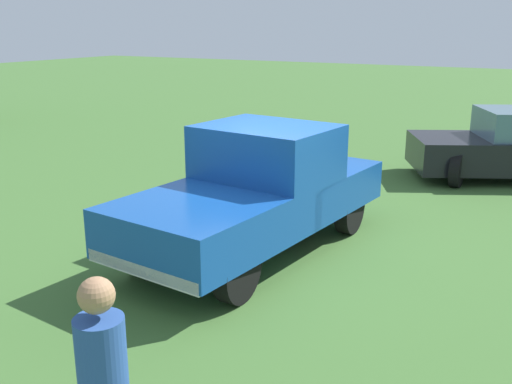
{
  "coord_description": "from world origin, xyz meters",
  "views": [
    {
      "loc": [
        7.48,
        3.87,
        3.25
      ],
      "look_at": [
        0.37,
        -0.13,
        0.9
      ],
      "focal_mm": 41.22,
      "sensor_mm": 36.0,
      "label": 1
    }
  ],
  "objects": [
    {
      "name": "ground_plane",
      "position": [
        0.0,
        0.0,
        0.0
      ],
      "size": [
        80.0,
        80.0,
        0.0
      ],
      "primitive_type": "plane",
      "color": "#3D662D"
    },
    {
      "name": "pickup_truck",
      "position": [
        0.26,
        -0.12,
        0.96
      ],
      "size": [
        4.82,
        2.32,
        1.83
      ],
      "rotation": [
        0.0,
        0.0,
        6.18
      ],
      "color": "black",
      "rests_on": "ground_plane"
    }
  ]
}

